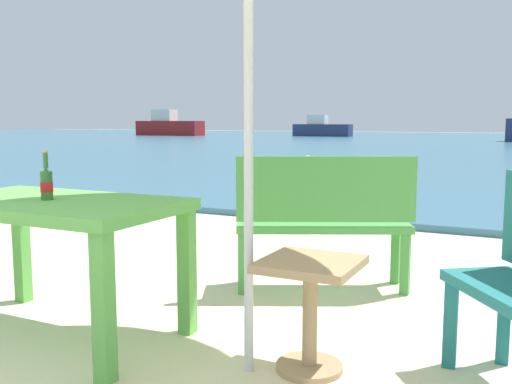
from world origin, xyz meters
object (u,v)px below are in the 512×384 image
object	(u,v)px
picnic_table_green	(53,219)
bench_green_left	(324,215)
boat_barge	(169,126)
boat_cargo_ship	(322,129)
beer_bottle_amber	(46,183)
side_table_wood	(310,298)
swimmer_person	(308,168)

from	to	relation	value
picnic_table_green	bench_green_left	size ratio (longest dim) A/B	1.13
bench_green_left	boat_barge	size ratio (longest dim) A/B	0.23
picnic_table_green	boat_cargo_ship	size ratio (longest dim) A/B	0.34
picnic_table_green	beer_bottle_amber	distance (m)	0.21
picnic_table_green	side_table_wood	world-z (taller)	picnic_table_green
bench_green_left	boat_cargo_ship	bearing A→B (deg)	109.68
picnic_table_green	beer_bottle_amber	bearing A→B (deg)	-105.94
boat_barge	boat_cargo_ship	xyz separation A→B (m)	(11.21, 2.87, -0.15)
boat_barge	boat_cargo_ship	bearing A→B (deg)	14.37
beer_bottle_amber	side_table_wood	size ratio (longest dim) A/B	0.49
picnic_table_green	bench_green_left	xyz separation A→B (m)	(1.06, 1.42, -0.11)
boat_cargo_ship	side_table_wood	bearing A→B (deg)	-70.42
beer_bottle_amber	swimmer_person	size ratio (longest dim) A/B	0.65
beer_bottle_amber	boat_cargo_ship	world-z (taller)	boat_cargo_ship
boat_barge	boat_cargo_ship	size ratio (longest dim) A/B	1.28
bench_green_left	side_table_wood	bearing A→B (deg)	-73.36
beer_bottle_amber	side_table_wood	distance (m)	1.53
bench_green_left	swimmer_person	world-z (taller)	bench_green_left
picnic_table_green	swimmer_person	distance (m)	8.75
beer_bottle_amber	bench_green_left	world-z (taller)	beer_bottle_amber
picnic_table_green	boat_barge	size ratio (longest dim) A/B	0.26
beer_bottle_amber	side_table_wood	world-z (taller)	beer_bottle_amber
swimmer_person	boat_cargo_ship	bearing A→B (deg)	109.11
beer_bottle_amber	swimmer_person	xyz separation A→B (m)	(-1.80, 8.57, -0.61)
side_table_wood	boat_barge	size ratio (longest dim) A/B	0.10
boat_cargo_ship	beer_bottle_amber	bearing A→B (deg)	-72.54
boat_barge	boat_cargo_ship	world-z (taller)	boat_barge
swimmer_person	boat_cargo_ship	distance (m)	29.78
picnic_table_green	boat_barge	world-z (taller)	boat_barge
boat_barge	side_table_wood	bearing A→B (deg)	-54.27
side_table_wood	swimmer_person	size ratio (longest dim) A/B	1.32
boat_barge	beer_bottle_amber	bearing A→B (deg)	-56.08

